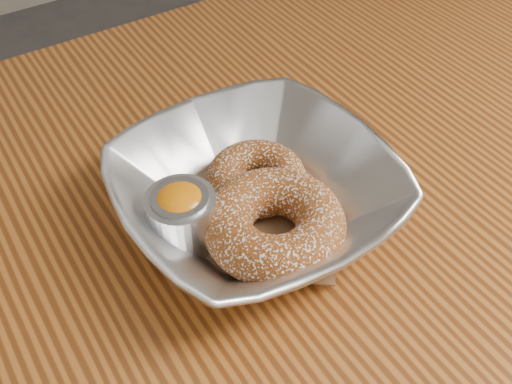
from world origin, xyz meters
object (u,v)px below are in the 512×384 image
table (286,297)px  donut_back (257,178)px  donut_front (274,224)px  ramekin (182,216)px  serving_bowl (256,193)px

table → donut_back: 0.13m
table → donut_front: size_ratio=10.36×
ramekin → serving_bowl: bearing=-2.9°
donut_back → donut_front: donut_front is taller
donut_back → ramekin: (-0.08, -0.01, 0.01)m
table → donut_back: donut_back is taller
table → ramekin: ramekin is taller
donut_back → ramekin: size_ratio=1.54×
serving_bowl → donut_back: 0.02m
serving_bowl → ramekin: 0.07m
serving_bowl → donut_back: size_ratio=2.66×
serving_bowl → ramekin: bearing=177.1°
serving_bowl → donut_back: bearing=56.0°
ramekin → table: bearing=-22.5°
table → donut_front: bearing=-160.6°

